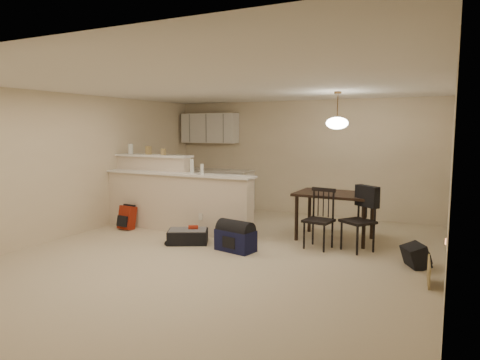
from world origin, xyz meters
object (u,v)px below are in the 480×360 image
Objects in this scene: black_daypack at (416,256)px; dining_table at (335,199)px; navy_duffel at (236,240)px; suitcase at (188,237)px; pendant_lamp at (337,123)px; red_backpack at (127,218)px; dining_chair_far at (358,220)px; dining_chair_near at (319,219)px.

dining_table is at bearing 25.23° from black_daypack.
dining_table reaches higher than navy_duffel.
pendant_lamp is at bearing 4.38° from suitcase.
red_backpack is at bearing -164.13° from dining_table.
suitcase is 1.48× the size of red_backpack.
pendant_lamp is 1.02× the size of navy_duffel.
black_daypack is at bearing 8.79° from dining_chair_far.
dining_table is 1.76m from black_daypack.
dining_chair_near reaches higher than red_backpack.
red_backpack is at bearing -165.32° from pendant_lamp.
suitcase is at bearing -153.16° from dining_chair_near.
navy_duffel is at bearing -138.95° from dining_chair_near.
dining_chair_near is 3.63m from red_backpack.
pendant_lamp reaches higher than dining_chair_far.
suitcase is at bearing -148.27° from pendant_lamp.
navy_duffel is (2.49, -0.38, -0.05)m from red_backpack.
dining_chair_far is 1.53× the size of suitcase.
dining_chair_near is at bearing -98.23° from pendant_lamp.
navy_duffel is (-1.70, -0.83, -0.33)m from dining_chair_far.
black_daypack is at bearing -35.40° from pendant_lamp.
suitcase is 0.91m from navy_duffel.
dining_chair_far reaches higher than black_daypack.
dining_chair_near is at bearing -9.36° from suitcase.
dining_chair_far reaches higher than red_backpack.
dining_chair_near is at bearing 10.37° from red_backpack.
red_backpack is 2.52m from navy_duffel.
pendant_lamp reaches higher than red_backpack.
dining_table is 1.89m from navy_duffel.
dining_chair_far is (0.49, -0.53, -0.21)m from dining_table.
pendant_lamp reaches higher than navy_duffel.
navy_duffel is 2.60m from black_daypack.
navy_duffel is at bearing -131.74° from pendant_lamp.
dining_chair_far is (0.58, 0.13, 0.02)m from dining_chair_near.
dining_table is 3.86m from red_backpack.
dining_table is 0.75m from dining_chair_far.
suitcase is 1.07× the size of navy_duffel.
pendant_lamp is 2.49m from black_daypack.
dining_chair_far is 2.86× the size of black_daypack.
red_backpack is at bearing -166.12° from dining_chair_near.
dining_chair_far is at bearing -10.63° from suitcase.
dining_table is at bearing 45.00° from pendant_lamp.
dining_chair_far is 1.64× the size of navy_duffel.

